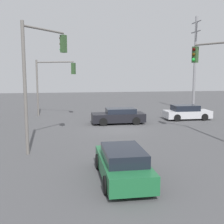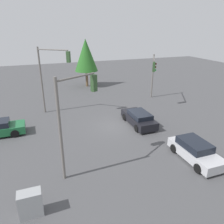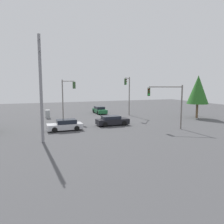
{
  "view_description": "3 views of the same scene",
  "coord_description": "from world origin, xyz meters",
  "px_view_note": "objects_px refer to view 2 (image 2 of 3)",
  "views": [
    {
      "loc": [
        21.33,
        -3.9,
        4.37
      ],
      "look_at": [
        -0.41,
        -0.43,
        1.24
      ],
      "focal_mm": 45.0,
      "sensor_mm": 36.0,
      "label": 1
    },
    {
      "loc": [
        7.05,
        17.47,
        8.85
      ],
      "look_at": [
        0.51,
        -0.29,
        1.37
      ],
      "focal_mm": 35.0,
      "sensor_mm": 36.0,
      "label": 2
    },
    {
      "loc": [
        -29.84,
        11.04,
        5.66
      ],
      "look_at": [
        -1.77,
        0.36,
        1.83
      ],
      "focal_mm": 35.0,
      "sensor_mm": 36.0,
      "label": 3
    }
  ],
  "objects_px": {
    "sedan_silver": "(195,151)",
    "electrical_cabinet": "(31,204)",
    "traffic_signal_cross": "(74,108)",
    "traffic_signal_aux": "(51,70)",
    "sedan_dark": "(139,118)",
    "traffic_signal_main": "(153,71)"
  },
  "relations": [
    {
      "from": "sedan_silver",
      "to": "traffic_signal_main",
      "type": "height_order",
      "value": "traffic_signal_main"
    },
    {
      "from": "sedan_silver",
      "to": "electrical_cabinet",
      "type": "xyz_separation_m",
      "value": [
        11.0,
        1.22,
        0.04
      ]
    },
    {
      "from": "sedan_silver",
      "to": "traffic_signal_main",
      "type": "distance_m",
      "value": 13.21
    },
    {
      "from": "sedan_silver",
      "to": "sedan_dark",
      "type": "relative_size",
      "value": 0.95
    },
    {
      "from": "sedan_dark",
      "to": "traffic_signal_cross",
      "type": "bearing_deg",
      "value": -144.37
    },
    {
      "from": "traffic_signal_cross",
      "to": "traffic_signal_aux",
      "type": "xyz_separation_m",
      "value": [
        0.22,
        -10.68,
        0.38
      ]
    },
    {
      "from": "sedan_silver",
      "to": "electrical_cabinet",
      "type": "height_order",
      "value": "electrical_cabinet"
    },
    {
      "from": "sedan_silver",
      "to": "sedan_dark",
      "type": "distance_m",
      "value": 6.72
    },
    {
      "from": "sedan_silver",
      "to": "traffic_signal_aux",
      "type": "xyz_separation_m",
      "value": [
        8.26,
        -12.33,
        4.05
      ]
    },
    {
      "from": "electrical_cabinet",
      "to": "traffic_signal_cross",
      "type": "bearing_deg",
      "value": -135.9
    },
    {
      "from": "electrical_cabinet",
      "to": "sedan_dark",
      "type": "bearing_deg",
      "value": -141.61
    },
    {
      "from": "sedan_silver",
      "to": "traffic_signal_aux",
      "type": "bearing_deg",
      "value": -56.18
    },
    {
      "from": "sedan_silver",
      "to": "electrical_cabinet",
      "type": "relative_size",
      "value": 3.1
    },
    {
      "from": "sedan_dark",
      "to": "traffic_signal_cross",
      "type": "xyz_separation_m",
      "value": [
        6.94,
        4.98,
        3.67
      ]
    },
    {
      "from": "traffic_signal_aux",
      "to": "traffic_signal_cross",
      "type": "bearing_deg",
      "value": -51.71
    },
    {
      "from": "sedan_silver",
      "to": "traffic_signal_aux",
      "type": "height_order",
      "value": "traffic_signal_aux"
    },
    {
      "from": "sedan_silver",
      "to": "traffic_signal_cross",
      "type": "height_order",
      "value": "traffic_signal_cross"
    },
    {
      "from": "traffic_signal_main",
      "to": "traffic_signal_cross",
      "type": "distance_m",
      "value": 15.74
    },
    {
      "from": "traffic_signal_main",
      "to": "sedan_silver",
      "type": "bearing_deg",
      "value": 13.78
    },
    {
      "from": "sedan_dark",
      "to": "traffic_signal_main",
      "type": "xyz_separation_m",
      "value": [
        -4.63,
        -5.68,
        3.22
      ]
    },
    {
      "from": "electrical_cabinet",
      "to": "sedan_silver",
      "type": "bearing_deg",
      "value": -173.69
    },
    {
      "from": "traffic_signal_cross",
      "to": "traffic_signal_aux",
      "type": "height_order",
      "value": "traffic_signal_aux"
    }
  ]
}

